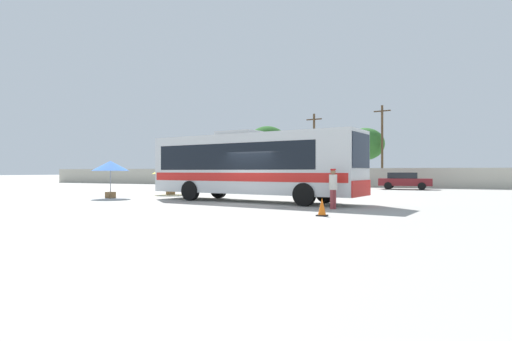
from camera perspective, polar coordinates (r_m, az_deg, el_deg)
name	(u,v)px	position (r m, az deg, el deg)	size (l,w,h in m)	color
ground_plane	(309,193)	(29.41, 7.40, -3.15)	(300.00, 300.00, 0.00)	#A3A099
perimeter_wall	(348,178)	(42.34, 12.55, -0.95)	(80.00, 0.30, 1.87)	#B2AD9E
coach_bus_silver_red	(250,164)	(21.34, -0.79, 0.96)	(11.72, 4.22, 3.67)	silver
attendant_by_bus_door	(333,186)	(17.32, 10.60, -2.13)	(0.45, 0.45, 1.66)	#99383D
vendor_umbrella_near_gate_blue	(110,167)	(25.41, -19.45, 0.51)	(2.09, 2.09, 2.17)	gray
vendor_umbrella_secondary_yellow	(171,169)	(28.34, -11.71, 0.17)	(2.46, 2.46, 2.06)	gray
parked_car_leftmost_grey	(213,179)	(43.36, -6.02, -1.14)	(4.44, 2.08, 1.46)	slate
parked_car_second_silver	(262,179)	(41.53, 0.83, -1.22)	(4.35, 2.21, 1.41)	#B7BABF
parked_car_third_grey	(321,179)	(39.76, 8.90, -1.19)	(4.59, 2.16, 1.53)	slate
parked_car_rightmost_maroon	(405,180)	(37.79, 19.83, -1.29)	(4.34, 2.01, 1.45)	maroon
utility_pole_near	(314,148)	(45.16, 8.02, 3.08)	(1.79, 0.43, 7.79)	#4C3823
utility_pole_far	(382,144)	(45.70, 17.02, 3.53)	(1.79, 0.48, 8.54)	#4C3823
roadside_tree_left	(267,144)	(52.53, 1.58, 3.72)	(5.22, 5.22, 7.29)	brown
roadside_tree_midleft	(365,144)	(47.47, 14.84, 3.53)	(4.20, 4.20, 6.37)	brown
traffic_cone_on_apron	(322,207)	(14.59, 9.10, -5.02)	(0.36, 0.36, 0.64)	black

